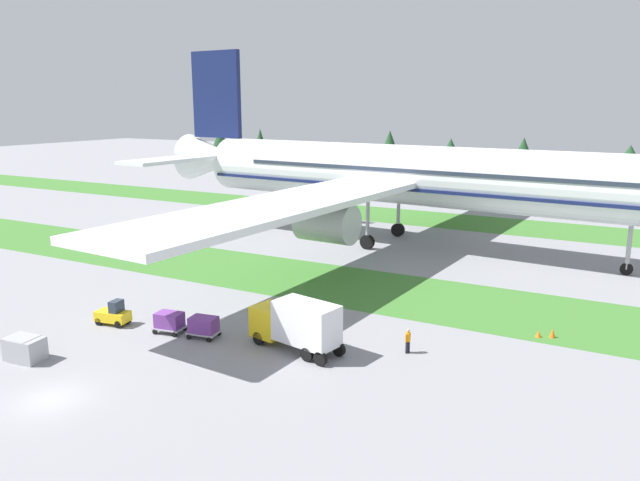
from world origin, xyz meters
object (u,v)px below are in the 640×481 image
at_px(cargo_dolly_second, 204,326).
at_px(catering_truck, 296,323).
at_px(taxiway_marker_0, 538,334).
at_px(ground_crew_marshaller, 408,340).
at_px(airliner, 402,174).
at_px(taxiway_marker_1, 552,333).
at_px(uld_container_1, 22,348).
at_px(baggage_tug, 114,314).
at_px(taxiway_marker_2, 96,252).
at_px(cargo_dolly_lead, 169,321).
at_px(uld_container_0, 27,350).

relative_size(cargo_dolly_second, catering_truck, 0.33).
bearing_deg(taxiway_marker_0, ground_crew_marshaller, -135.55).
xyz_separation_m(airliner, catering_truck, (5.25, -33.66, -6.59)).
bearing_deg(airliner, taxiway_marker_1, 46.13).
height_order(airliner, uld_container_1, airliner).
bearing_deg(catering_truck, taxiway_marker_1, -44.05).
height_order(baggage_tug, taxiway_marker_2, baggage_tug).
distance_m(ground_crew_marshaller, taxiway_marker_0, 10.44).
bearing_deg(uld_container_1, airliner, 77.08).
height_order(baggage_tug, cargo_dolly_lead, baggage_tug).
xyz_separation_m(ground_crew_marshaller, taxiway_marker_2, (-40.76, 9.39, -0.62)).
relative_size(cargo_dolly_second, uld_container_0, 1.20).
bearing_deg(uld_container_1, taxiway_marker_2, 129.22).
xyz_separation_m(baggage_tug, taxiway_marker_2, (-18.83, 15.04, -0.49)).
distance_m(airliner, catering_truck, 34.70).
bearing_deg(cargo_dolly_lead, baggage_tug, 90.00).
bearing_deg(airliner, cargo_dolly_second, 1.03).
height_order(taxiway_marker_0, taxiway_marker_2, taxiway_marker_2).
relative_size(cargo_dolly_lead, catering_truck, 0.33).
distance_m(catering_truck, uld_container_0, 17.94).
relative_size(ground_crew_marshaller, taxiway_marker_1, 2.55).
relative_size(baggage_tug, taxiway_marker_0, 5.72).
relative_size(airliner, ground_crew_marshaller, 48.74).
height_order(baggage_tug, uld_container_0, baggage_tug).
relative_size(baggage_tug, uld_container_1, 1.38).
distance_m(cargo_dolly_lead, ground_crew_marshaller, 17.66).
bearing_deg(cargo_dolly_lead, cargo_dolly_second, -90.00).
xyz_separation_m(cargo_dolly_lead, ground_crew_marshaller, (16.97, 4.88, 0.03)).
xyz_separation_m(airliner, uld_container_0, (-9.54, -43.75, -7.77)).
bearing_deg(cargo_dolly_lead, taxiway_marker_2, 50.27).
xyz_separation_m(airliner, taxiway_marker_2, (-28.52, -21.12, -8.22)).
xyz_separation_m(airliner, ground_crew_marshaller, (12.24, -30.51, -7.60)).
bearing_deg(airliner, taxiway_marker_2, -49.40).
height_order(airliner, cargo_dolly_lead, airliner).
relative_size(uld_container_1, taxiway_marker_2, 3.06).
distance_m(cargo_dolly_lead, catering_truck, 10.18).
relative_size(airliner, uld_container_1, 42.40).
bearing_deg(catering_truck, cargo_dolly_second, 110.91).
xyz_separation_m(taxiway_marker_1, taxiway_marker_2, (-49.10, 1.71, -0.01)).
bearing_deg(uld_container_0, taxiway_marker_0, 35.10).
height_order(airliner, baggage_tug, airliner).
xyz_separation_m(cargo_dolly_lead, taxiway_marker_0, (24.41, 12.17, -0.68)).
relative_size(catering_truck, ground_crew_marshaller, 4.17).
relative_size(baggage_tug, taxiway_marker_1, 4.06).
height_order(baggage_tug, ground_crew_marshaller, baggage_tug).
distance_m(catering_truck, uld_container_1, 18.36).
bearing_deg(catering_truck, ground_crew_marshaller, -55.03).
relative_size(ground_crew_marshaller, taxiway_marker_2, 2.66).
height_order(catering_truck, taxiway_marker_0, catering_truck).
bearing_deg(uld_container_0, cargo_dolly_second, 48.91).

